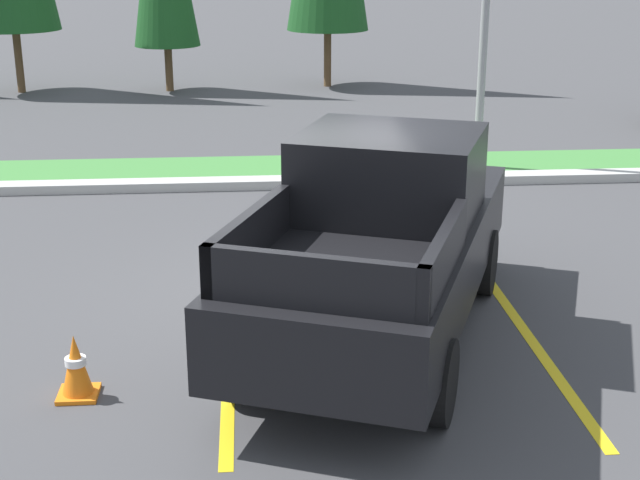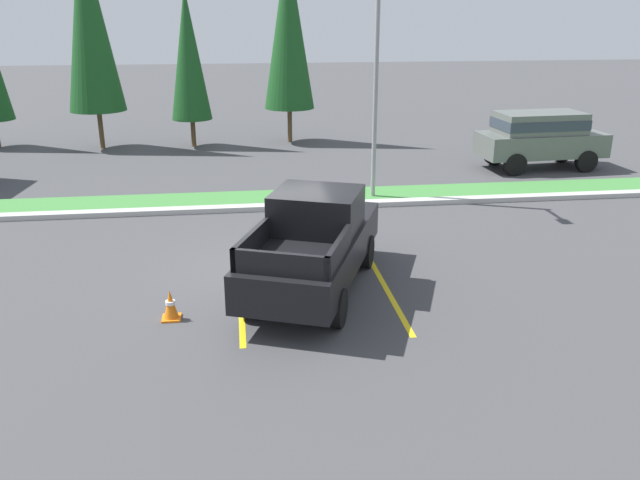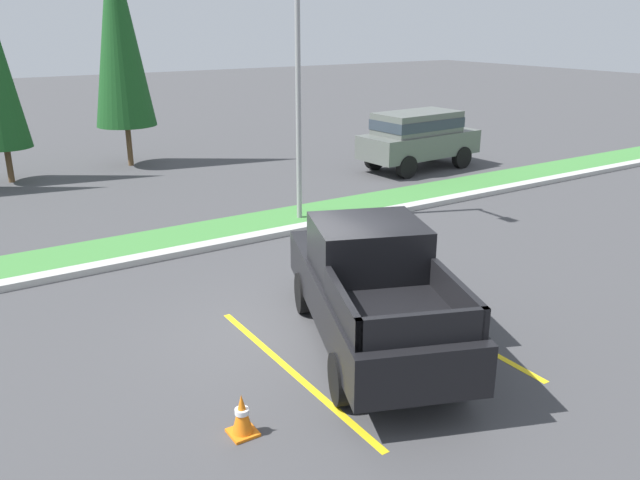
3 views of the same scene
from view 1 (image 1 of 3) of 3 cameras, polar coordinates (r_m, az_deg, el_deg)
The scene contains 7 objects.
ground_plane at distance 10.40m, azimuth -1.59°, elevation -3.94°, with size 120.00×120.00×0.00m, color #424244.
parking_line_near at distance 9.49m, azimuth -5.65°, elevation -6.31°, with size 0.12×4.80×0.01m, color yellow.
parking_line_far at distance 9.91m, azimuth 12.66°, elevation -5.58°, with size 0.12×4.80×0.01m, color yellow.
curb_strip at distance 15.12m, azimuth -2.64°, elevation 3.59°, with size 56.00×0.40×0.15m, color #B2B2AD.
grass_median at distance 16.19m, azimuth -2.78°, elevation 4.44°, with size 56.00×1.80×0.06m, color #42843D.
pickup_truck_main at distance 9.24m, azimuth 3.92°, elevation -0.03°, with size 3.66×5.55×2.10m.
traffic_cone at distance 8.56m, azimuth -14.95°, elevation -7.64°, with size 0.36×0.36×0.60m.
Camera 1 is at (-0.49, -9.60, 3.99)m, focal length 51.40 mm.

